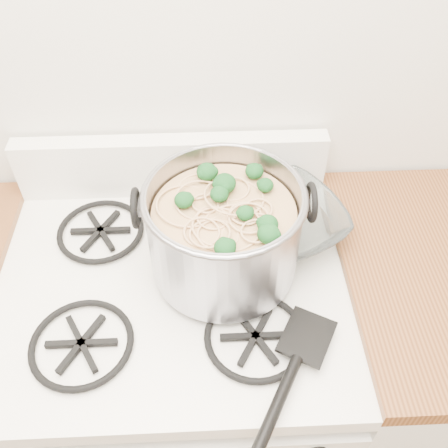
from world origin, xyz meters
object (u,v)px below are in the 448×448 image
glass_bowl (278,227)px  gas_range (184,382)px  stock_pot (224,232)px  spatula (307,335)px

glass_bowl → gas_range: bearing=-153.4°
gas_range → glass_bowl: 0.57m
stock_pot → glass_bowl: stock_pot is taller
glass_bowl → spatula: bearing=-85.3°
spatula → gas_range: bearing=177.9°
gas_range → spatula: spatula is taller
gas_range → stock_pot: bearing=15.7°
stock_pot → glass_bowl: bearing=35.0°
gas_range → spatula: 0.59m
stock_pot → glass_bowl: 0.18m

